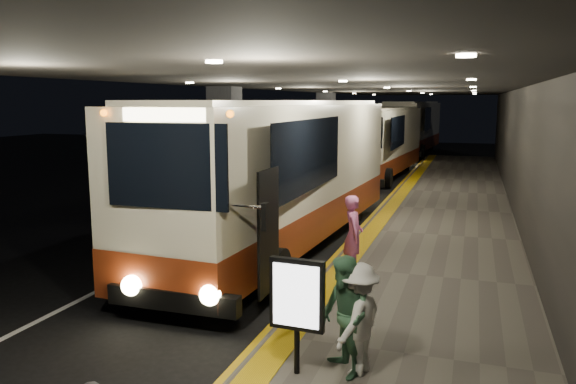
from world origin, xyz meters
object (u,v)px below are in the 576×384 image
Objects in this scene: coach_second at (379,145)px; info_sign at (297,297)px; coach_third at (412,130)px; passenger_boarding at (353,235)px; passenger_waiting_white at (359,319)px; stanchion_post at (301,293)px; coach_main at (284,180)px; passenger_waiting_green at (345,316)px.

coach_second reaches higher than info_sign.
coach_third reaches higher than passenger_boarding.
info_sign is (-0.81, -0.31, 0.33)m from passenger_waiting_white.
coach_second is 17.42m from passenger_boarding.
passenger_boarding is 3.14m from stanchion_post.
coach_third reaches higher than stanchion_post.
passenger_waiting_white is at bearing -48.04° from stanchion_post.
coach_main is 7.71m from passenger_waiting_white.
passenger_boarding is at bearing 95.46° from info_sign.
coach_main is 7.35× the size of passenger_waiting_green.
coach_second is 22.06m from passenger_waiting_white.
info_sign reaches higher than stanchion_post.
passenger_waiting_white is (3.27, -21.80, -0.75)m from coach_second.
passenger_waiting_green is 0.22m from passenger_waiting_white.
coach_main is 5.95m from stanchion_post.
coach_main is at bearing 29.82° from passenger_boarding.
coach_main is 7.64m from info_sign.
info_sign reaches higher than passenger_waiting_white.
passenger_boarding is 1.59× the size of stanchion_post.
coach_second is at bearing 95.58° from stanchion_post.
coach_main is 3.43m from passenger_boarding.
coach_main reaches higher than stanchion_post.
coach_third is 36.19m from passenger_waiting_green.
coach_main is at bearing 113.03° from info_sign.
passenger_waiting_green is at bearing -61.62° from coach_main.
passenger_boarding reaches higher than passenger_waiting_white.
passenger_waiting_green is at bearing -54.36° from stanchion_post.
stanchion_post is at bearing 107.99° from info_sign.
coach_second is 0.93× the size of coach_third.
coach_third is (0.34, 29.10, -0.02)m from coach_main.
passenger_boarding is 1.04× the size of passenger_waiting_green.
coach_second is at bearing -156.19° from passenger_waiting_white.
passenger_waiting_white is at bearing -77.62° from coach_second.
coach_third is at bearing -159.82° from passenger_waiting_white.
passenger_boarding is 1.06× the size of info_sign.
passenger_waiting_white is 1.92m from stanchion_post.
coach_main is at bearing -87.13° from coach_third.
info_sign is 1.88m from stanchion_post.
coach_main is 1.10× the size of coach_second.
passenger_boarding reaches higher than stanchion_post.
stanchion_post is (1.99, -20.38, -0.99)m from coach_second.
passenger_boarding is 4.65m from passenger_waiting_white.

